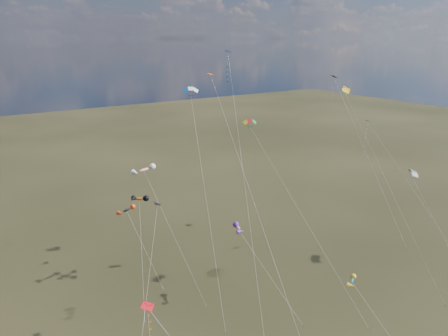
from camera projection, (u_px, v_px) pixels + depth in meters
diamond_black_high at (337, 100)px, 74.81m from camera, size 7.49×15.63×30.99m
diamond_navy_tall at (230, 84)px, 63.13m from camera, size 10.39×24.33×35.73m
diamond_black_mid at (150, 268)px, 44.46m from camera, size 9.17×11.24×19.18m
diamond_red_low at (154, 328)px, 37.90m from camera, size 7.49×10.13×13.75m
diamond_navy_right at (371, 145)px, 67.84m from camera, size 8.67×18.07×24.42m
diamond_orange_center at (243, 169)px, 54.37m from camera, size 3.36×27.81×32.59m
parafoil_yellow at (347, 90)px, 55.20m from camera, size 11.02×14.98×31.52m
parafoil_blue_white at (191, 90)px, 64.47m from camera, size 8.41×22.29×30.39m
parafoil_striped at (414, 171)px, 65.70m from camera, size 2.89×14.05×17.36m
parafoil_tricolor at (251, 122)px, 60.30m from camera, size 6.17×22.03×26.17m
novelty_black_orange at (127, 210)px, 62.33m from camera, size 4.36×7.53×12.45m
novelty_orange_black at (139, 199)px, 61.15m from camera, size 5.58×11.65×14.64m
novelty_white_purple at (238, 228)px, 56.25m from camera, size 5.10×10.88×12.52m
novelty_redwhite_stripe at (144, 170)px, 59.43m from camera, size 5.81×12.53×19.41m
novelty_blue_yellow at (353, 281)px, 45.58m from camera, size 6.01×7.86×11.49m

